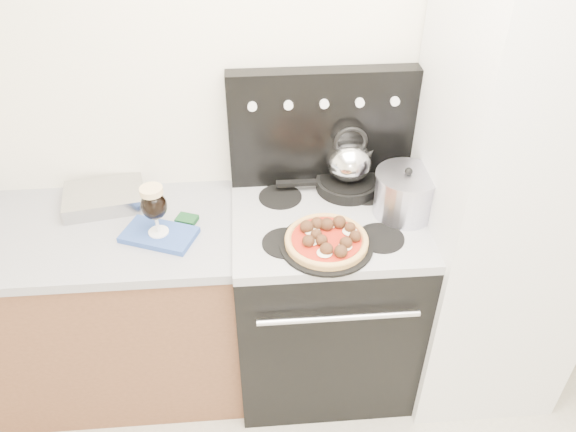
{
  "coord_description": "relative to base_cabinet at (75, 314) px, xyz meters",
  "views": [
    {
      "loc": [
        -0.22,
        -0.58,
        2.27
      ],
      "look_at": [
        -0.09,
        1.05,
        1.03
      ],
      "focal_mm": 35.0,
      "sensor_mm": 36.0,
      "label": 1
    }
  ],
  "objects": [
    {
      "name": "tea_kettle",
      "position": [
        1.21,
        0.17,
        0.64
      ],
      "size": [
        0.21,
        0.21,
        0.21
      ],
      "primitive_type": null,
      "rotation": [
        0.0,
        0.0,
        0.15
      ],
      "color": "silver",
      "rests_on": "skillet"
    },
    {
      "name": "beer_glass",
      "position": [
        0.44,
        -0.08,
        0.6
      ],
      "size": [
        0.12,
        0.12,
        0.21
      ],
      "primitive_type": null,
      "rotation": [
        0.0,
        0.0,
        -0.27
      ],
      "color": "black",
      "rests_on": "oven_mitt"
    },
    {
      "name": "pizza",
      "position": [
        1.07,
        -0.2,
        0.52
      ],
      "size": [
        0.38,
        0.38,
        0.04
      ],
      "primitive_type": null,
      "rotation": [
        0.0,
        0.0,
        -0.25
      ],
      "color": "#D18D43",
      "rests_on": "pizza_pan"
    },
    {
      "name": "base_cabinet",
      "position": [
        0.0,
        0.0,
        0.0
      ],
      "size": [
        1.45,
        0.6,
        0.86
      ],
      "primitive_type": "cube",
      "color": "brown",
      "rests_on": "ground"
    },
    {
      "name": "skillet",
      "position": [
        1.21,
        0.17,
        0.51
      ],
      "size": [
        0.27,
        0.27,
        0.05
      ],
      "primitive_type": "cylinder",
      "rotation": [
        0.0,
        0.0,
        -0.01
      ],
      "color": "black",
      "rests_on": "cooktop"
    },
    {
      "name": "stove_body",
      "position": [
        1.1,
        -0.02,
        0.01
      ],
      "size": [
        0.76,
        0.65,
        0.88
      ],
      "primitive_type": "cube",
      "color": "black",
      "rests_on": "ground"
    },
    {
      "name": "fridge",
      "position": [
        1.8,
        -0.05,
        0.52
      ],
      "size": [
        0.64,
        0.68,
        1.9
      ],
      "primitive_type": "cube",
      "color": "silver",
      "rests_on": "ground"
    },
    {
      "name": "cooktop",
      "position": [
        1.1,
        -0.02,
        0.47
      ],
      "size": [
        0.76,
        0.65,
        0.04
      ],
      "primitive_type": "cube",
      "color": "#ADADB2",
      "rests_on": "stove_body"
    },
    {
      "name": "pizza_pan",
      "position": [
        1.07,
        -0.2,
        0.5
      ],
      "size": [
        0.42,
        0.42,
        0.01
      ],
      "primitive_type": "cylinder",
      "rotation": [
        0.0,
        0.0,
        0.21
      ],
      "color": "black",
      "rests_on": "cooktop"
    },
    {
      "name": "room_shell",
      "position": [
        1.02,
        -0.91,
        0.82
      ],
      "size": [
        3.52,
        3.01,
        2.52
      ],
      "color": "beige",
      "rests_on": "ground"
    },
    {
      "name": "oven_mitt",
      "position": [
        0.44,
        -0.08,
        0.48
      ],
      "size": [
        0.31,
        0.25,
        0.02
      ],
      "primitive_type": "cube",
      "rotation": [
        0.0,
        0.0,
        -0.38
      ],
      "color": "#2C4C9E",
      "rests_on": "countertop"
    },
    {
      "name": "foil_sheet",
      "position": [
        0.2,
        0.17,
        0.5
      ],
      "size": [
        0.35,
        0.28,
        0.06
      ],
      "primitive_type": "cube",
      "rotation": [
        0.0,
        0.0,
        0.17
      ],
      "color": "silver",
      "rests_on": "countertop"
    },
    {
      "name": "backguard",
      "position": [
        1.1,
        0.25,
        0.74
      ],
      "size": [
        0.76,
        0.08,
        0.5
      ],
      "primitive_type": "cube",
      "color": "black",
      "rests_on": "cooktop"
    },
    {
      "name": "stock_pot",
      "position": [
        1.41,
        -0.02,
        0.58
      ],
      "size": [
        0.29,
        0.29,
        0.17
      ],
      "primitive_type": "cylinder",
      "rotation": [
        0.0,
        0.0,
        0.24
      ],
      "color": "silver",
      "rests_on": "cooktop"
    },
    {
      "name": "countertop",
      "position": [
        0.0,
        0.0,
        0.45
      ],
      "size": [
        1.48,
        0.63,
        0.04
      ],
      "primitive_type": "cube",
      "color": "#9999A3",
      "rests_on": "base_cabinet"
    }
  ]
}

